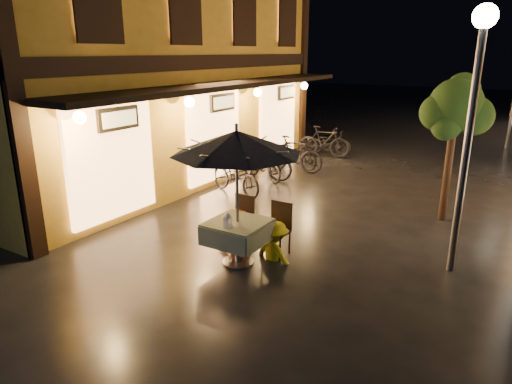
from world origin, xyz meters
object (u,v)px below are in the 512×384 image
Objects in this scene: cafe_table at (238,232)px; person_yellow at (275,223)px; streetlamp_near at (474,96)px; person_orange at (236,210)px; bicycle_0 at (236,176)px; table_lantern at (228,219)px; patio_umbrella at (237,143)px.

cafe_table is 0.73× the size of person_yellow.
streetlamp_near is 2.77× the size of person_orange.
bicycle_0 is at bearing 162.97° from streetlamp_near.
streetlamp_near reaches higher than person_orange.
cafe_table is 0.44m from table_lantern.
bicycle_0 is at bearing 124.67° from cafe_table.
person_orange is at bearing 12.71° from person_yellow.
cafe_table is at bearing 109.36° from person_orange.
person_orange is at bearing 115.56° from table_lantern.
table_lantern is 0.91m from person_orange.
person_orange reaches higher than table_lantern.
table_lantern is 0.14× the size of bicycle_0.
person_orange reaches higher than bicycle_0.
person_orange is (-0.39, 0.81, -0.15)m from table_lantern.
bicycle_0 is (-2.33, 3.38, -0.10)m from cafe_table.
patio_umbrella reaches higher than cafe_table.
table_lantern is 4.37m from bicycle_0.
cafe_table is 0.54× the size of bicycle_0.
cafe_table is at bearing -128.44° from bicycle_0.
streetlamp_near is 3.71m from patio_umbrella.
person_orange is 3.47m from bicycle_0.
person_orange is 1.13× the size of person_yellow.
streetlamp_near is at bearing -145.03° from person_yellow.
person_yellow is at bearing 61.16° from table_lantern.
person_yellow is at bearing 49.41° from cafe_table.
patio_umbrella is 1.62m from person_yellow.
person_yellow is at bearing 49.41° from patio_umbrella.
bicycle_0 is at bearing 124.67° from patio_umbrella.
streetlamp_near is 4.27× the size of cafe_table.
patio_umbrella is 1.53m from person_orange.
patio_umbrella is (0.00, 0.00, 1.56)m from cafe_table.
bicycle_0 is (-5.56, 1.70, -2.43)m from streetlamp_near.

